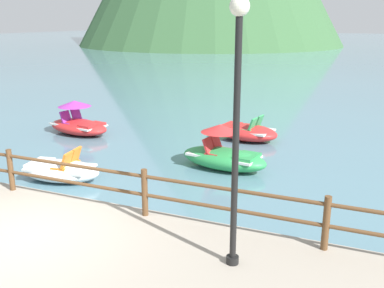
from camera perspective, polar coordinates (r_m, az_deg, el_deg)
The scene contains 7 objects.
ground_plane at distance 45.94m, azimuth 16.16°, elevation 10.10°, with size 200.00×200.00×0.00m, color slate.
dock_railing at distance 9.49m, azimuth -15.19°, elevation -4.02°, with size 23.92×0.12×0.95m.
lamp_post at distance 6.34m, azimuth 5.79°, elevation 4.07°, with size 0.28×0.28×4.02m.
pedal_boat_0 at distance 12.11m, azimuth -16.71°, elevation -3.25°, with size 2.31×1.42×0.87m.
pedal_boat_1 at distance 16.84m, azimuth -14.51°, elevation 2.61°, with size 2.78×1.73×1.24m.
pedal_boat_2 at distance 12.50m, azimuth 4.11°, elevation -1.39°, with size 2.69×1.48×1.28m.
pedal_boat_3 at distance 15.61m, azimuth 7.03°, elevation 1.59°, with size 2.45×1.69×0.88m.
Camera 1 is at (5.66, -5.40, 4.11)m, focal length 41.20 mm.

